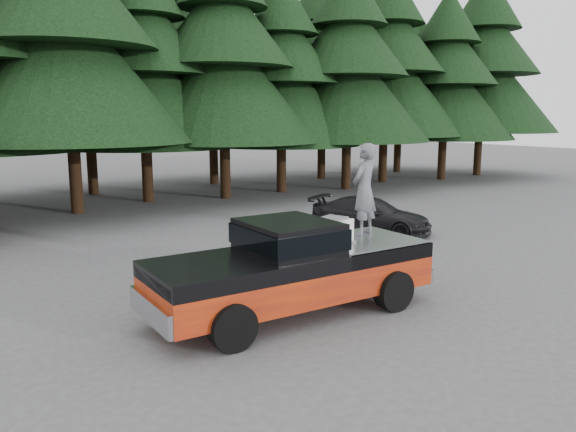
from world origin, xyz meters
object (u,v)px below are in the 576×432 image
air_compressor (332,233)px  man_on_bed (364,189)px  pickup_truck (292,282)px  parked_car (371,215)px

air_compressor → man_on_bed: size_ratio=0.36×
pickup_truck → man_on_bed: (2.12, 0.35, 1.68)m
pickup_truck → parked_car: 8.42m
man_on_bed → air_compressor: bearing=-2.2°
pickup_truck → parked_car: size_ratio=1.45×
man_on_bed → parked_car: size_ratio=0.49×
parked_car → man_on_bed: bearing=-161.6°
pickup_truck → man_on_bed: size_ratio=2.95×
air_compressor → parked_car: size_ratio=0.18×
man_on_bed → parked_car: man_on_bed is taller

